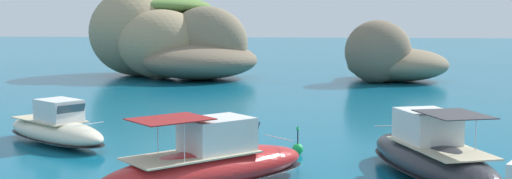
# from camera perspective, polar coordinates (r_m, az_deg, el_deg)

# --- Properties ---
(islet_large) EXTENTS (24.31, 20.54, 10.21)m
(islet_large) POSITION_cam_1_polar(r_m,az_deg,el_deg) (75.07, -8.27, 4.42)
(islet_large) COLOR #84755B
(islet_large) RESTS_ON ground
(islet_small) EXTENTS (12.56, 13.59, 6.60)m
(islet_small) POSITION_cam_1_polar(r_m,az_deg,el_deg) (70.20, 11.72, 2.65)
(islet_small) COLOR #84755B
(islet_small) RESTS_ON ground
(motorboat_red) EXTENTS (9.01, 8.82, 3.04)m
(motorboat_red) POSITION_cam_1_polar(r_m,az_deg,el_deg) (25.80, -4.29, -6.79)
(motorboat_red) COLOR red
(motorboat_red) RESTS_ON ground
(motorboat_charcoal) EXTENTS (5.91, 10.22, 3.07)m
(motorboat_charcoal) POSITION_cam_1_polar(r_m,az_deg,el_deg) (28.36, 15.35, -5.77)
(motorboat_charcoal) COLOR #2D2D33
(motorboat_charcoal) RESTS_ON ground
(motorboat_cream) EXTENTS (8.33, 7.04, 2.50)m
(motorboat_cream) POSITION_cam_1_polar(r_m,az_deg,el_deg) (36.33, -17.43, -3.40)
(motorboat_cream) COLOR beige
(motorboat_cream) RESTS_ON ground
(channel_buoy) EXTENTS (0.56, 0.56, 1.48)m
(channel_buoy) POSITION_cam_1_polar(r_m,az_deg,el_deg) (32.29, 3.74, -5.23)
(channel_buoy) COLOR green
(channel_buoy) RESTS_ON ground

